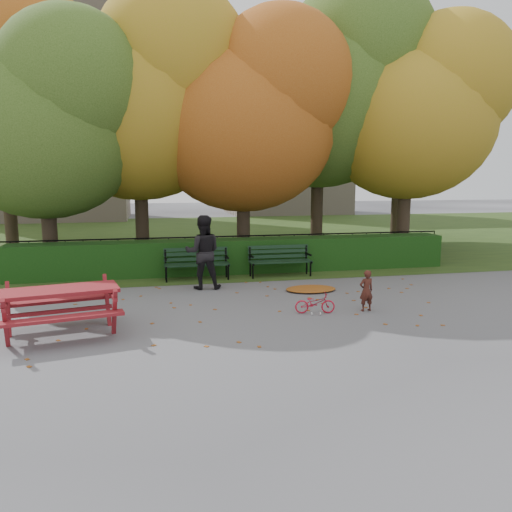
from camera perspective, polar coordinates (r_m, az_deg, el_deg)
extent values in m
plane|color=slate|center=(10.77, 2.01, -6.31)|extent=(90.00, 90.00, 0.00)
plane|color=#253B15|center=(24.37, -5.95, 2.32)|extent=(90.00, 90.00, 0.00)
cube|color=#A08E7D|center=(36.94, -22.85, 15.62)|extent=(10.00, 7.00, 15.00)
cube|color=#A08E7D|center=(39.62, 3.57, 13.62)|extent=(9.00, 6.00, 12.00)
cube|color=black|center=(14.98, -2.13, 0.02)|extent=(13.00, 0.90, 1.00)
cube|color=black|center=(15.82, -2.62, -1.03)|extent=(14.00, 0.04, 0.04)
cube|color=black|center=(15.69, -2.64, 2.28)|extent=(14.00, 0.04, 0.04)
cylinder|color=black|center=(16.05, -26.17, -0.30)|extent=(0.03, 0.03, 1.00)
cylinder|color=black|center=(15.56, -13.60, 0.12)|extent=(0.03, 0.03, 1.00)
cylinder|color=black|center=(15.76, -2.63, 0.47)|extent=(0.03, 0.03, 1.00)
cylinder|color=black|center=(16.50, 7.70, 0.79)|extent=(0.03, 0.03, 1.00)
cylinder|color=black|center=(17.98, 18.27, 1.09)|extent=(0.03, 0.03, 1.00)
cylinder|color=black|center=(16.22, -22.52, 2.93)|extent=(0.44, 0.44, 2.62)
ellipsoid|color=#2E4815|center=(16.20, -23.14, 12.86)|extent=(5.60, 5.60, 5.04)
sphere|color=#2E4815|center=(15.51, -20.23, 17.93)|extent=(4.20, 4.20, 4.20)
cylinder|color=black|center=(17.12, -12.91, 4.56)|extent=(0.44, 0.44, 3.15)
ellipsoid|color=olive|center=(17.20, -13.33, 15.84)|extent=(6.40, 6.40, 5.76)
sphere|color=olive|center=(16.67, -9.45, 21.20)|extent=(4.80, 4.80, 4.80)
cylinder|color=black|center=(16.61, -1.45, 4.05)|extent=(0.44, 0.44, 2.80)
ellipsoid|color=#96420E|center=(16.62, -1.50, 14.41)|extent=(6.00, 6.00, 5.40)
sphere|color=#96420E|center=(16.31, 2.84, 19.29)|extent=(4.50, 4.50, 4.50)
cylinder|color=black|center=(18.61, 6.96, 5.61)|extent=(0.44, 0.44, 3.50)
ellipsoid|color=#2E4815|center=(18.76, 7.19, 17.12)|extent=(6.80, 6.80, 6.12)
sphere|color=#2E4815|center=(18.68, 11.93, 21.81)|extent=(5.10, 5.10, 5.10)
cylinder|color=black|center=(18.34, 16.52, 4.43)|extent=(0.44, 0.44, 2.97)
ellipsoid|color=olive|center=(18.37, 16.98, 14.38)|extent=(5.80, 5.80, 5.22)
sphere|color=olive|center=(18.44, 21.23, 18.25)|extent=(4.35, 4.35, 4.35)
cylinder|color=black|center=(20.23, -26.29, 4.77)|extent=(0.44, 0.44, 3.32)
ellipsoid|color=#96420E|center=(20.34, -27.02, 14.81)|extent=(6.60, 6.60, 5.94)
sphere|color=#96420E|center=(19.52, -24.53, 19.69)|extent=(4.95, 4.95, 4.95)
cylinder|color=black|center=(22.70, 15.74, 5.51)|extent=(0.44, 0.44, 3.15)
ellipsoid|color=#2E4815|center=(22.76, 16.12, 14.02)|extent=(6.00, 6.00, 5.40)
sphere|color=#2E4815|center=(22.78, 19.64, 17.27)|extent=(4.50, 4.50, 4.50)
cube|color=black|center=(13.76, -6.70, -1.09)|extent=(1.80, 0.12, 0.04)
cube|color=black|center=(13.94, -6.77, -0.97)|extent=(1.80, 0.12, 0.04)
cube|color=black|center=(14.12, -6.84, -0.84)|extent=(1.80, 0.12, 0.04)
cube|color=black|center=(14.19, -6.88, -0.34)|extent=(1.80, 0.05, 0.10)
cube|color=black|center=(14.16, -6.89, 0.26)|extent=(1.80, 0.05, 0.10)
cube|color=black|center=(14.14, -6.90, 0.78)|extent=(1.80, 0.05, 0.10)
cube|color=black|center=(13.89, -10.26, -1.16)|extent=(0.05, 0.55, 0.06)
cube|color=black|center=(14.12, -10.32, -0.08)|extent=(0.05, 0.05, 0.41)
cylinder|color=black|center=(13.75, -10.21, -2.12)|extent=(0.05, 0.05, 0.44)
cylinder|color=black|center=(14.11, -10.26, -1.84)|extent=(0.05, 0.05, 0.44)
cube|color=black|center=(13.88, -10.29, -0.34)|extent=(0.05, 0.45, 0.04)
cube|color=black|center=(14.04, -3.31, -0.93)|extent=(0.05, 0.55, 0.06)
cube|color=black|center=(14.27, -3.48, 0.15)|extent=(0.05, 0.05, 0.41)
cylinder|color=black|center=(13.90, -3.19, -1.86)|extent=(0.05, 0.05, 0.44)
cylinder|color=black|center=(14.25, -3.41, -1.59)|extent=(0.05, 0.05, 0.44)
cube|color=black|center=(14.03, -3.33, -0.11)|extent=(0.05, 0.45, 0.04)
cube|color=black|center=(14.18, 3.00, -0.74)|extent=(1.80, 0.12, 0.04)
cube|color=black|center=(14.35, 2.82, -0.62)|extent=(1.80, 0.12, 0.04)
cube|color=black|center=(14.52, 2.64, -0.51)|extent=(1.80, 0.12, 0.04)
cube|color=black|center=(14.59, 2.55, -0.02)|extent=(1.80, 0.05, 0.10)
cube|color=black|center=(14.57, 2.56, 0.56)|extent=(1.80, 0.05, 0.10)
cube|color=black|center=(14.55, 2.56, 1.07)|extent=(1.80, 0.05, 0.10)
cube|color=black|center=(14.16, -0.51, -0.82)|extent=(0.05, 0.55, 0.06)
cube|color=black|center=(14.39, -0.73, 0.24)|extent=(0.05, 0.05, 0.41)
cylinder|color=black|center=(14.02, -0.36, -1.75)|extent=(0.05, 0.05, 0.44)
cylinder|color=black|center=(14.37, -0.65, -1.49)|extent=(0.05, 0.05, 0.44)
cube|color=black|center=(14.15, -0.53, -0.01)|extent=(0.05, 0.45, 0.04)
cube|color=black|center=(14.59, 6.05, -0.58)|extent=(0.05, 0.55, 0.06)
cube|color=black|center=(14.81, 5.74, 0.45)|extent=(0.05, 0.05, 0.41)
cylinder|color=black|center=(14.46, 6.25, -1.48)|extent=(0.05, 0.05, 0.44)
cylinder|color=black|center=(14.79, 5.82, -1.23)|extent=(0.05, 0.05, 0.44)
cube|color=black|center=(14.58, 6.04, 0.21)|extent=(0.05, 0.45, 0.04)
cube|color=maroon|center=(9.65, -21.55, -3.70)|extent=(2.15, 1.23, 0.07)
cube|color=maroon|center=(9.07, -21.24, -6.65)|extent=(2.03, 0.69, 0.06)
cube|color=maroon|center=(10.38, -21.60, -4.74)|extent=(2.03, 0.69, 0.06)
cube|color=maroon|center=(9.26, -26.72, -6.99)|extent=(0.18, 0.58, 0.98)
cube|color=maroon|center=(10.24, -26.45, -5.50)|extent=(0.18, 0.58, 0.98)
cube|color=maroon|center=(9.68, -26.70, -4.54)|extent=(0.37, 1.49, 0.07)
cube|color=maroon|center=(9.32, -15.87, -6.26)|extent=(0.18, 0.58, 0.98)
cube|color=maroon|center=(10.29, -16.66, -4.85)|extent=(0.18, 0.58, 0.98)
cube|color=maroon|center=(9.73, -16.36, -3.86)|extent=(0.37, 1.49, 0.07)
cube|color=maroon|center=(9.74, -21.42, -5.89)|extent=(1.77, 0.43, 0.07)
ellipsoid|color=brown|center=(12.71, 6.28, -3.75)|extent=(1.46, 1.17, 0.09)
imported|color=#421C15|center=(10.93, 12.50, -3.88)|extent=(0.35, 0.25, 0.89)
imported|color=black|center=(12.78, -6.08, 0.44)|extent=(0.99, 0.81, 1.89)
imported|color=#B41027|center=(10.61, 6.75, -5.36)|extent=(0.88, 0.44, 0.44)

